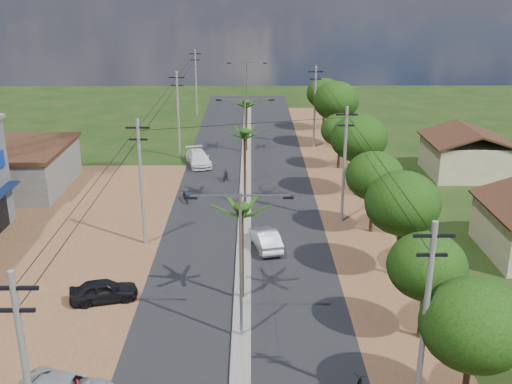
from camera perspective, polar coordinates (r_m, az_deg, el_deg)
ground at (r=32.10m, az=-1.40°, el=-13.74°), size 160.00×160.00×0.00m
road at (r=45.40m, az=-1.11°, el=-3.31°), size 12.00×110.00×0.04m
median at (r=48.15m, az=-1.07°, el=-1.85°), size 1.00×90.00×0.18m
dirt_lot_west at (r=42.01m, az=-22.29°, el=-6.82°), size 18.00×46.00×0.04m
dirt_shoulder_east at (r=46.09m, az=9.54°, el=-3.24°), size 5.00×90.00×0.03m
low_shed at (r=57.40m, az=-22.49°, el=2.15°), size 10.40×10.40×3.95m
house_east_far at (r=60.49m, az=19.37°, el=3.78°), size 7.60×7.50×4.60m
tree_east_a at (r=26.20m, az=20.04°, el=-11.80°), size 4.40×4.40×6.37m
tree_east_b at (r=31.29m, az=15.95°, el=-6.82°), size 4.00×4.00×5.83m
tree_east_c at (r=37.31m, az=13.78°, el=-1.05°), size 4.60×4.60×6.83m
tree_east_d at (r=43.86m, az=11.22°, el=1.50°), size 4.20×4.20×6.13m
tree_east_e at (r=51.24m, az=9.78°, el=5.05°), size 4.80×4.80×7.14m
tree_east_f at (r=59.13m, az=8.02°, el=5.86°), size 3.80×3.80×5.52m
tree_east_g at (r=66.68m, az=7.62°, el=8.60°), size 5.00×5.00×7.38m
tree_east_h at (r=74.55m, az=6.54°, el=9.31°), size 4.40×4.40×6.52m
palm_median_near at (r=33.13m, az=-1.37°, el=-1.85°), size 2.00×2.00×6.15m
palm_median_mid at (r=48.30m, az=-1.09°, el=5.45°), size 2.00×2.00×6.55m
palm_median_far at (r=64.07m, az=-0.94°, el=8.35°), size 2.00×2.00×5.85m
streetlight_near at (r=29.75m, az=-1.47°, el=-6.00°), size 5.10×0.18×8.00m
streetlight_mid at (r=53.42m, az=-1.03°, el=5.58°), size 5.10×0.18×8.00m
streetlight_far at (r=77.93m, az=-0.86°, el=9.98°), size 5.10×0.18×8.00m
utility_pole_w_a at (r=22.48m, az=-20.91°, el=-16.74°), size 1.60×0.24×9.00m
utility_pole_w_b at (r=41.61m, az=-10.88°, el=1.15°), size 1.60×0.24×9.00m
utility_pole_w_c at (r=62.66m, az=-7.42°, el=7.46°), size 1.60×0.24×9.00m
utility_pole_w_d at (r=83.21m, az=-5.74°, el=10.47°), size 1.60×0.24×9.00m
utility_pole_e_a at (r=25.45m, az=15.80°, el=-11.58°), size 1.60×0.24×9.00m
utility_pole_e_b at (r=45.28m, az=8.41°, el=2.78°), size 1.60×0.24×9.00m
utility_pole_e_c at (r=66.49m, az=5.62°, el=8.22°), size 1.60×0.24×9.00m
car_silver_mid at (r=41.56m, az=0.90°, el=-4.51°), size 2.42×4.48×1.40m
car_white_far at (r=60.65m, az=-5.52°, el=3.21°), size 3.26×5.33×1.44m
car_parked_dark at (r=36.12m, az=-14.31°, el=-9.13°), size 4.12×2.47×1.31m
moto_rider_west_a at (r=50.58m, az=-6.72°, el=-0.44°), size 1.16×1.99×0.99m
moto_rider_west_b at (r=55.69m, az=-2.93°, el=1.59°), size 0.81×1.84×1.07m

